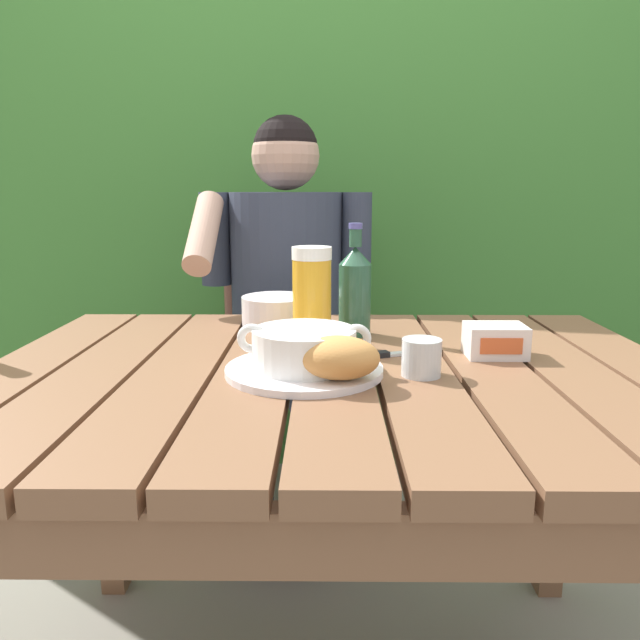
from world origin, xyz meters
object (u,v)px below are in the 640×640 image
at_px(serving_plate, 304,370).
at_px(diner_bowl, 276,310).
at_px(person_eating, 285,300).
at_px(water_glass_small, 421,357).
at_px(bread_roll, 339,358).
at_px(chair_near_diner, 291,364).
at_px(butter_tub, 495,341).
at_px(soup_bowl, 304,347).
at_px(table_knife, 387,354).
at_px(beer_bottle, 355,289).
at_px(beer_glass, 312,296).

bearing_deg(serving_plate, diner_bowl, 101.51).
relative_size(person_eating, water_glass_small, 18.87).
bearing_deg(bread_roll, serving_plate, 130.60).
xyz_separation_m(chair_near_diner, butter_tub, (0.43, -0.82, 0.28)).
bearing_deg(soup_bowl, serving_plate, 0.00).
xyz_separation_m(soup_bowl, diner_bowl, (-0.08, 0.38, -0.01)).
xyz_separation_m(bread_roll, diner_bowl, (-0.13, 0.45, -0.01)).
height_order(water_glass_small, diner_bowl, diner_bowl).
bearing_deg(diner_bowl, table_knife, -50.44).
distance_m(bread_roll, beer_bottle, 0.35).
bearing_deg(person_eating, butter_tub, -55.17).
distance_m(serving_plate, butter_tub, 0.37).
bearing_deg(chair_near_diner, person_eating, -90.80).
bearing_deg(bread_roll, water_glass_small, 21.80).
bearing_deg(beer_glass, serving_plate, -92.35).
bearing_deg(bread_roll, beer_bottle, 83.29).
xyz_separation_m(butter_tub, table_knife, (-0.20, -0.00, -0.03)).
relative_size(beer_bottle, butter_tub, 2.19).
xyz_separation_m(chair_near_diner, diner_bowl, (-0.00, -0.55, 0.29)).
bearing_deg(person_eating, table_knife, -69.79).
height_order(chair_near_diner, beer_bottle, chair_near_diner).
bearing_deg(serving_plate, butter_tub, 17.77).
distance_m(bread_roll, water_glass_small, 0.15).
height_order(person_eating, beer_glass, person_eating).
height_order(serving_plate, bread_roll, bread_roll).
height_order(beer_bottle, water_glass_small, beer_bottle).
height_order(serving_plate, butter_tub, butter_tub).
bearing_deg(soup_bowl, beer_bottle, 70.86).
bearing_deg(soup_bowl, chair_near_diner, 94.75).
distance_m(serving_plate, table_knife, 0.18).
bearing_deg(bread_roll, table_knife, 61.87).
distance_m(bread_roll, butter_tub, 0.34).
distance_m(table_knife, diner_bowl, 0.36).
height_order(chair_near_diner, diner_bowl, chair_near_diner).
height_order(chair_near_diner, butter_tub, chair_near_diner).
bearing_deg(chair_near_diner, diner_bowl, -90.00).
relative_size(beer_bottle, diner_bowl, 1.50).
distance_m(serving_plate, water_glass_small, 0.20).
xyz_separation_m(soup_bowl, beer_bottle, (0.10, 0.28, 0.05)).
distance_m(beer_bottle, table_knife, 0.20).
height_order(beer_glass, diner_bowl, beer_glass).
height_order(beer_glass, butter_tub, beer_glass).
relative_size(serving_plate, diner_bowl, 1.69).
distance_m(beer_glass, water_glass_small, 0.29).
bearing_deg(chair_near_diner, serving_plate, -85.25).
bearing_deg(chair_near_diner, beer_bottle, -75.08).
xyz_separation_m(person_eating, water_glass_small, (0.27, -0.74, 0.04)).
distance_m(chair_near_diner, person_eating, 0.32).
bearing_deg(beer_glass, soup_bowl, -92.35).
relative_size(soup_bowl, butter_tub, 2.08).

